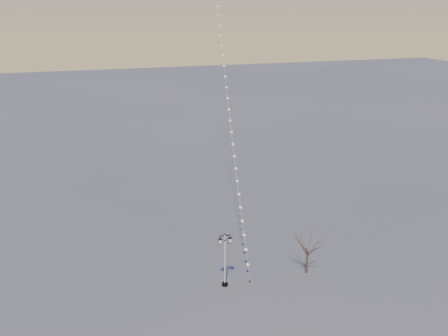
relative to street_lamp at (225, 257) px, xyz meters
name	(u,v)px	position (x,y,z in m)	size (l,w,h in m)	color
ground	(235,289)	(0.69, -0.71, -2.68)	(300.00, 300.00, 0.00)	#4B4D4C
street_lamp	(225,257)	(0.00, 0.00, 0.00)	(1.23, 0.54, 4.84)	black
bare_tree	(308,246)	(7.33, -0.39, -0.05)	(2.28, 2.28, 3.78)	#423124
kite_train	(223,48)	(5.53, 17.79, 14.90)	(7.40, 36.55, 35.40)	#37291A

